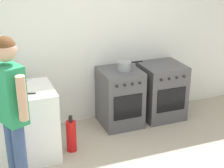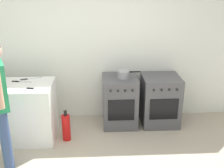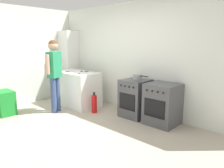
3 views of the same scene
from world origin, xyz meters
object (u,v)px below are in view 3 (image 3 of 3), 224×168
at_px(oven_left, 136,98).
at_px(recycling_crate_upper, 4,97).
at_px(knife_chef, 83,72).
at_px(person, 54,69).
at_px(fire_extinguisher, 94,104).
at_px(pot, 137,77).
at_px(oven_right, 162,104).
at_px(knife_utility, 80,74).
at_px(recycling_crate_lower, 5,108).
at_px(knife_carving, 90,72).
at_px(larder_cabinet, 69,64).
at_px(knife_paring, 68,72).

relative_size(oven_left, recycling_crate_upper, 1.63).
distance_m(knife_chef, person, 0.82).
relative_size(fire_extinguisher, recycling_crate_upper, 0.96).
distance_m(pot, fire_extinguisher, 1.24).
bearing_deg(oven_right, knife_utility, -163.95).
distance_m(knife_chef, recycling_crate_upper, 1.97).
relative_size(person, recycling_crate_lower, 3.31).
bearing_deg(pot, knife_carving, -176.15).
xyz_separation_m(recycling_crate_upper, larder_cabinet, (-0.36, 2.11, 0.58)).
relative_size(knife_chef, fire_extinguisher, 0.62).
xyz_separation_m(recycling_crate_lower, recycling_crate_upper, (0.00, 0.00, 0.28)).
relative_size(knife_utility, fire_extinguisher, 0.50).
bearing_deg(larder_cabinet, knife_carving, -10.72).
height_order(oven_left, fire_extinguisher, oven_left).
bearing_deg(knife_chef, knife_carving, 49.11).
height_order(knife_chef, recycling_crate_upper, knife_chef).
xyz_separation_m(oven_left, knife_chef, (-1.54, -0.26, 0.48)).
distance_m(recycling_crate_lower, recycling_crate_upper, 0.28).
distance_m(knife_utility, recycling_crate_lower, 1.92).
xyz_separation_m(knife_utility, knife_paring, (-0.51, 0.03, 0.00)).
bearing_deg(recycling_crate_lower, knife_carving, 65.32).
relative_size(oven_right, knife_paring, 4.28).
relative_size(oven_right, knife_utility, 3.42).
bearing_deg(knife_carving, larder_cabinet, 169.28).
height_order(knife_chef, fire_extinguisher, knife_chef).
distance_m(oven_left, fire_extinguisher, 1.01).
height_order(knife_utility, knife_paring, same).
xyz_separation_m(knife_carving, person, (-0.17, -0.94, 0.14)).
height_order(oven_right, knife_chef, knife_chef).
bearing_deg(pot, oven_left, 152.87).
distance_m(pot, knife_utility, 1.44).
relative_size(knife_chef, knife_paring, 1.56).
relative_size(oven_right, knife_carving, 2.64).
distance_m(person, recycling_crate_lower, 1.48).
relative_size(pot, knife_carving, 1.17).
bearing_deg(fire_extinguisher, knife_paring, -176.22).
bearing_deg(oven_right, recycling_crate_upper, -146.00).
xyz_separation_m(knife_carving, fire_extinguisher, (0.56, -0.35, -0.69)).
xyz_separation_m(oven_left, recycling_crate_upper, (-2.29, -2.01, -0.01)).
bearing_deg(knife_carving, oven_left, 5.20).
distance_m(oven_left, recycling_crate_upper, 3.05).
xyz_separation_m(oven_left, knife_carving, (-1.43, -0.13, 0.48)).
relative_size(pot, fire_extinguisher, 0.75).
distance_m(knife_paring, recycling_crate_upper, 1.63).
bearing_deg(knife_chef, person, -94.23).
bearing_deg(knife_utility, knife_paring, 176.83).
bearing_deg(knife_carving, recycling_crate_upper, -114.68).
height_order(oven_left, knife_carving, knife_carving).
xyz_separation_m(oven_left, recycling_crate_lower, (-2.29, -2.01, -0.29)).
bearing_deg(pot, knife_utility, -158.10).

